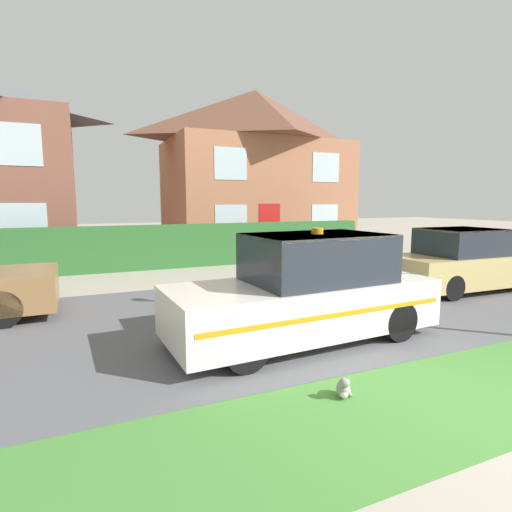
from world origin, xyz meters
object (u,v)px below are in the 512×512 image
Objects in this scene: neighbour_car_near at (467,262)px; police_car at (307,291)px; house_right at (255,168)px; cat at (344,388)px.

police_car is at bearing -162.69° from neighbour_car_near.
neighbour_car_near is 0.49× the size of house_right.
neighbour_car_near is at bearing 147.81° from cat.
neighbour_car_near is at bearing -86.53° from house_right.
police_car reaches higher than neighbour_car_near.
cat is 7.00m from neighbour_car_near.
house_right is at bearing 95.52° from neighbour_car_near.
house_right is (-0.69, 11.46, 3.12)m from neighbour_car_near.
neighbour_car_near is (5.50, 1.50, -0.09)m from police_car.
cat is at bearing -110.12° from house_right.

